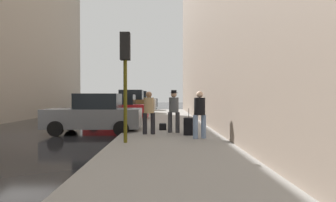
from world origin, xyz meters
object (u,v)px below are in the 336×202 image
Objects in this scene: parked_gray_coupe at (95,114)px; rolling_suitcase at (189,126)px; pedestrian_in_tan_coat at (149,110)px; parked_black_suv at (141,101)px; traffic_light at (125,63)px; pedestrian_in_jeans at (200,112)px; parked_bronze_suv at (130,103)px; fire_hydrant at (144,114)px; parked_dark_green_sedan at (144,102)px; duffel_bag at (163,127)px; parked_red_hatchback at (118,108)px; parked_white_van at (136,102)px; pedestrian_with_beanie at (174,109)px.

rolling_suitcase is (4.10, -1.54, -0.36)m from parked_gray_coupe.
parked_black_suv is at bearing 95.88° from pedestrian_in_tan_coat.
pedestrian_in_jeans is at bearing 17.49° from traffic_light.
parked_bronze_suv is 1.28× the size of traffic_light.
pedestrian_in_tan_coat is at bearing -79.39° from parked_bronze_suv.
pedestrian_in_jeans reaches higher than fire_hydrant.
rolling_suitcase is (4.10, -24.58, -0.54)m from parked_black_suv.
traffic_light is at bearing -60.68° from parked_gray_coupe.
parked_dark_green_sedan is 30.78m from rolling_suitcase.
pedestrian_in_jeans is 1.64× the size of rolling_suitcase.
parked_gray_coupe is 3.12m from duffel_bag.
traffic_light is at bearing -110.15° from duffel_bag.
fire_hydrant is 5.95m from duffel_bag.
parked_black_suv is 26.46m from traffic_light.
traffic_light is at bearing -89.69° from fire_hydrant.
parked_black_suv is 24.93m from rolling_suitcase.
parked_red_hatchback is 17.10m from parked_black_suv.
parked_white_van is 2.70× the size of pedestrian_in_jeans.
fire_hydrant is 1.60× the size of duffel_bag.
pedestrian_in_tan_coat is at bearing -71.08° from parked_red_hatchback.
pedestrian_with_beanie is (3.53, -12.99, 0.10)m from parked_bronze_suv.
parked_red_hatchback and parked_dark_green_sedan have the same top height.
parked_white_van is 17.70m from duffel_bag.
rolling_suitcase is (4.10, -30.50, -0.36)m from parked_dark_green_sedan.
traffic_light is 3.65m from rolling_suitcase.
parked_white_van is 4.44× the size of rolling_suitcase.
parked_dark_green_sedan is 2.46× the size of pedestrian_in_tan_coat.
parked_white_van is 1.10× the size of parked_dark_green_sedan.
parked_bronze_suv and parked_white_van have the same top height.
rolling_suitcase is 2.36× the size of duffel_bag.
pedestrian_with_beanie is at bearing 134.52° from rolling_suitcase.
parked_black_suv is 23.25m from duffel_bag.
fire_hydrant reaches higher than duffel_bag.
parked_dark_green_sedan is at bearing 93.29° from traffic_light.
parked_red_hatchback is at bearing -90.00° from parked_black_suv.
parked_gray_coupe is 1.17× the size of traffic_light.
pedestrian_with_beanie is 1.04m from rolling_suitcase.
parked_bronze_suv is 2.70× the size of pedestrian_in_tan_coat.
parked_white_van reaches higher than fire_hydrant.
pedestrian_with_beanie is (3.53, -6.90, 0.29)m from parked_red_hatchback.
parked_red_hatchback is 6.71m from duffel_bag.
parked_white_van is at bearing 99.99° from duffel_bag.
duffel_bag is (3.07, -12.02, -0.74)m from parked_bronze_suv.
traffic_light is at bearing -83.10° from parked_bronze_suv.
pedestrian_in_jeans is at bearing -82.03° from parked_dark_green_sedan.
rolling_suitcase reaches higher than fire_hydrant.
pedestrian_with_beanie is (3.53, -0.96, 0.29)m from parked_gray_coupe.
pedestrian_with_beanie is (1.68, 2.34, -1.62)m from traffic_light.
rolling_suitcase is at bearing -5.44° from pedestrian_in_tan_coat.
pedestrian_in_tan_coat is at bearing 70.95° from traffic_light.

